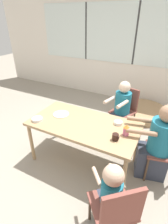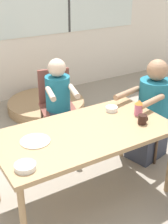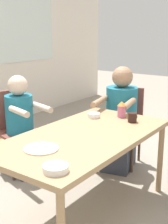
{
  "view_description": "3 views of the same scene",
  "coord_description": "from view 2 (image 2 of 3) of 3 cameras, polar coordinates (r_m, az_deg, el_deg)",
  "views": [
    {
      "loc": [
        0.97,
        -1.85,
        2.05
      ],
      "look_at": [
        0.0,
        0.0,
        0.89
      ],
      "focal_mm": 28.0,
      "sensor_mm": 36.0,
      "label": 1
    },
    {
      "loc": [
        -1.22,
        -2.0,
        2.01
      ],
      "look_at": [
        0.0,
        0.0,
        0.89
      ],
      "focal_mm": 50.0,
      "sensor_mm": 36.0,
      "label": 2
    },
    {
      "loc": [
        -1.88,
        -1.35,
        1.5
      ],
      "look_at": [
        0.0,
        0.0,
        0.89
      ],
      "focal_mm": 50.0,
      "sensor_mm": 36.0,
      "label": 3
    }
  ],
  "objects": [
    {
      "name": "ground_plane",
      "position": [
        3.09,
        -0.0,
        -14.98
      ],
      "size": [
        16.0,
        16.0,
        0.0
      ],
      "primitive_type": "plane",
      "color": "gray"
    },
    {
      "name": "dining_table",
      "position": [
        2.71,
        -0.0,
        -4.6
      ],
      "size": [
        1.55,
        0.82,
        0.71
      ],
      "color": "tan",
      "rests_on": "ground_plane"
    },
    {
      "name": "chair_for_woman_green_shirt",
      "position": [
        3.6,
        13.65,
        0.42
      ],
      "size": [
        0.48,
        0.48,
        0.87
      ],
      "rotation": [
        0.0,
        0.0,
        -4.49
      ],
      "color": "brown",
      "rests_on": "ground_plane"
    },
    {
      "name": "chair_for_man_blue_shirt",
      "position": [
        3.8,
        -5.18,
        2.42
      ],
      "size": [
        0.49,
        0.49,
        0.87
      ],
      "rotation": [
        0.0,
        0.0,
        -3.4
      ],
      "color": "brown",
      "rests_on": "ground_plane"
    },
    {
      "name": "person_woman_green_shirt",
      "position": [
        3.48,
        12.1,
        -0.63
      ],
      "size": [
        0.67,
        0.46,
        1.12
      ],
      "rotation": [
        0.0,
        0.0,
        -4.49
      ],
      "color": "#333847",
      "rests_on": "ground_plane"
    },
    {
      "name": "person_man_blue_shirt",
      "position": [
        3.67,
        -4.61,
        0.92
      ],
      "size": [
        0.41,
        0.57,
        1.05
      ],
      "rotation": [
        0.0,
        0.0,
        -3.4
      ],
      "color": "#333847",
      "rests_on": "ground_plane"
    },
    {
      "name": "coffee_mug",
      "position": [
        2.83,
        10.66,
        -1.32
      ],
      "size": [
        0.08,
        0.08,
        0.08
      ],
      "color": "black",
      "rests_on": "dining_table"
    },
    {
      "name": "sippy_cup",
      "position": [
        2.97,
        9.98,
        0.84
      ],
      "size": [
        0.08,
        0.08,
        0.15
      ],
      "color": "#CC668C",
      "rests_on": "dining_table"
    },
    {
      "name": "bowl_white_shallow",
      "position": [
        3.04,
        5.07,
        0.58
      ],
      "size": [
        0.12,
        0.12,
        0.04
      ],
      "color": "white",
      "rests_on": "dining_table"
    },
    {
      "name": "bowl_cereal",
      "position": [
        2.25,
        -10.7,
        -9.78
      ],
      "size": [
        0.15,
        0.15,
        0.04
      ],
      "color": "white",
      "rests_on": "dining_table"
    },
    {
      "name": "plate_tortillas",
      "position": [
        2.56,
        -8.92,
        -5.27
      ],
      "size": [
        0.25,
        0.25,
        0.01
      ],
      "color": "beige",
      "rests_on": "dining_table"
    },
    {
      "name": "folded_table_stack",
      "position": [
        4.72,
        -6.91,
        1.26
      ],
      "size": [
        1.14,
        1.14,
        0.15
      ],
      "color": "tan",
      "rests_on": "ground_plane"
    }
  ]
}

